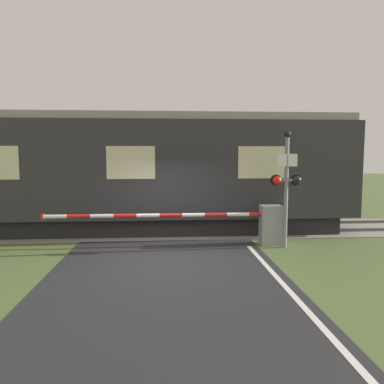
{
  "coord_description": "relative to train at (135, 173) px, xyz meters",
  "views": [
    {
      "loc": [
        -0.02,
        -9.25,
        2.62
      ],
      "look_at": [
        0.77,
        1.89,
        1.49
      ],
      "focal_mm": 35.0,
      "sensor_mm": 36.0,
      "label": 1
    }
  ],
  "objects": [
    {
      "name": "ground_plane",
      "position": [
        1.05,
        -3.5,
        -2.01
      ],
      "size": [
        80.0,
        80.0,
        0.0
      ],
      "primitive_type": "plane",
      "color": "#4C6033"
    },
    {
      "name": "track_bed",
      "position": [
        1.05,
        0.0,
        -1.98
      ],
      "size": [
        36.0,
        3.2,
        0.13
      ],
      "color": "gray",
      "rests_on": "ground_plane"
    },
    {
      "name": "train",
      "position": [
        0.0,
        0.0,
        0.0
      ],
      "size": [
        14.5,
        2.79,
        3.93
      ],
      "color": "black",
      "rests_on": "ground_plane"
    },
    {
      "name": "crossing_barrier",
      "position": [
        3.42,
        -2.2,
        -1.37
      ],
      "size": [
        6.85,
        0.44,
        1.15
      ],
      "color": "gray",
      "rests_on": "ground_plane"
    },
    {
      "name": "signal_post",
      "position": [
        4.39,
        -2.6,
        -0.14
      ],
      "size": [
        0.86,
        0.26,
        3.27
      ],
      "color": "gray",
      "rests_on": "ground_plane"
    }
  ]
}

